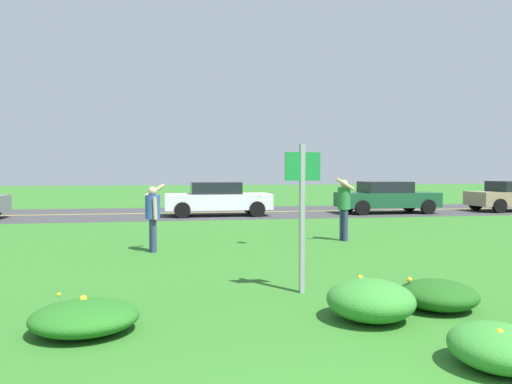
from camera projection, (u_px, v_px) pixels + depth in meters
ground_plane at (222, 247)px, 12.55m from camera, size 120.00×120.00×0.00m
highway_strip at (197, 213)px, 22.91m from camera, size 120.00×7.33×0.01m
highway_center_stripe at (197, 213)px, 22.91m from camera, size 120.00×0.16×0.00m
daylily_clump_front_right at (371, 300)px, 6.31m from camera, size 1.11×1.16×0.51m
daylily_clump_near_camera at (498, 347)px, 4.75m from camera, size 0.91×1.00×0.43m
daylily_clump_mid_center at (438, 295)px, 6.83m from camera, size 1.06×1.08×0.42m
daylily_clump_mid_right at (85, 317)px, 5.82m from camera, size 1.26×1.18×0.40m
sign_post_near_path at (302, 202)px, 7.70m from camera, size 0.56×0.10×2.32m
person_thrower_blue_shirt at (153, 213)px, 11.70m from camera, size 0.50×0.55×1.61m
person_catcher_green_shirt at (344, 204)px, 13.62m from camera, size 0.55×0.56×1.74m
frisbee_white at (262, 196)px, 12.68m from camera, size 0.26×0.25×0.12m
car_white_center_left at (217, 199)px, 21.39m from camera, size 4.50×2.00×1.45m
car_dark_green_center_right at (386, 197)px, 22.75m from camera, size 4.50×2.00×1.45m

